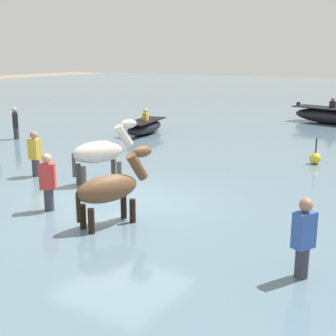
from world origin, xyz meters
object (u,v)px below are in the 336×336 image
at_px(horse_lead_bay, 111,190).
at_px(boat_distant_east, 330,116).
at_px(person_onlooker_left, 16,127).
at_px(horse_trailing_pinto, 101,153).
at_px(channel_buoy, 315,158).
at_px(person_onlooker_right, 35,160).
at_px(person_spectator_far, 303,248).
at_px(person_wading_close, 48,189).
at_px(boat_mid_outer, 145,127).

relative_size(horse_lead_bay, boat_distant_east, 0.50).
bearing_deg(person_onlooker_left, horse_trailing_pinto, -23.06).
bearing_deg(channel_buoy, person_onlooker_right, -136.78).
distance_m(person_spectator_far, channel_buoy, 7.58).
bearing_deg(horse_lead_bay, person_wading_close, -177.56).
relative_size(boat_mid_outer, person_onlooker_left, 1.71).
bearing_deg(person_spectator_far, channel_buoy, 104.54).
bearing_deg(person_spectator_far, boat_mid_outer, 136.18).
distance_m(boat_distant_east, person_wading_close, 15.91).
bearing_deg(person_wading_close, channel_buoy, 64.58).
relative_size(horse_trailing_pinto, person_wading_close, 1.21).
height_order(boat_mid_outer, person_wading_close, person_wading_close).
distance_m(horse_lead_bay, person_wading_close, 1.64).
height_order(boat_distant_east, person_onlooker_right, person_onlooker_right).
bearing_deg(boat_mid_outer, horse_lead_bay, -57.61).
xyz_separation_m(person_wading_close, person_spectator_far, (5.35, -0.08, 0.00)).
bearing_deg(boat_distant_east, person_wading_close, -95.93).
xyz_separation_m(person_wading_close, person_onlooker_left, (-7.32, 5.15, 0.00)).
height_order(person_onlooker_left, channel_buoy, person_onlooker_left).
xyz_separation_m(horse_trailing_pinto, person_onlooker_right, (-1.89, -0.49, -0.30)).
distance_m(person_wading_close, person_onlooker_left, 8.95).
xyz_separation_m(horse_trailing_pinto, person_spectator_far, (5.85, -2.33, -0.30)).
relative_size(person_wading_close, person_onlooker_right, 1.00).
relative_size(horse_trailing_pinto, boat_distant_east, 0.53).
height_order(boat_mid_outer, person_spectator_far, person_spectator_far).
bearing_deg(boat_mid_outer, horse_trailing_pinto, -62.52).
bearing_deg(person_onlooker_right, person_wading_close, -36.36).
xyz_separation_m(horse_lead_bay, boat_distant_east, (0.02, 15.76, -0.32)).
relative_size(boat_distant_east, person_onlooker_right, 2.28).
relative_size(person_onlooker_right, person_spectator_far, 1.00).
height_order(person_wading_close, person_onlooker_left, same).
height_order(person_onlooker_left, person_spectator_far, same).
bearing_deg(boat_mid_outer, person_onlooker_left, -133.01).
bearing_deg(person_spectator_far, horse_trailing_pinto, 158.26).
height_order(horse_lead_bay, person_spectator_far, horse_lead_bay).
xyz_separation_m(horse_trailing_pinto, channel_buoy, (3.95, 5.00, -0.58)).
xyz_separation_m(boat_mid_outer, person_onlooker_left, (-3.41, -3.65, 0.17)).
xyz_separation_m(boat_distant_east, person_spectator_far, (3.70, -15.91, 0.09)).
bearing_deg(horse_trailing_pinto, channel_buoy, 51.67).
xyz_separation_m(person_wading_close, person_onlooker_right, (-2.39, 1.76, 0.00)).
bearing_deg(horse_trailing_pinto, horse_lead_bay, -45.66).
height_order(horse_lead_bay, boat_distant_east, horse_lead_bay).
distance_m(boat_mid_outer, person_wading_close, 9.64).
height_order(horse_lead_bay, channel_buoy, horse_lead_bay).
height_order(horse_trailing_pinto, person_onlooker_right, horse_trailing_pinto).
bearing_deg(channel_buoy, boat_mid_outer, 168.07).
bearing_deg(person_onlooker_left, channel_buoy, 11.02).
height_order(boat_distant_east, person_onlooker_left, person_onlooker_left).
xyz_separation_m(horse_trailing_pinto, person_onlooker_left, (-6.82, 2.90, -0.30)).
relative_size(horse_lead_bay, channel_buoy, 2.41).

